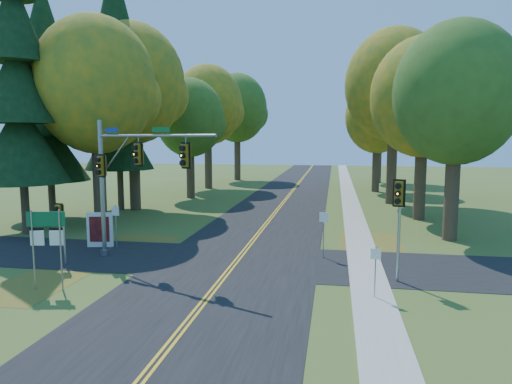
% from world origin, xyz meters
% --- Properties ---
extents(ground, '(160.00, 160.00, 0.00)m').
position_xyz_m(ground, '(0.00, 0.00, 0.00)').
color(ground, '#41571E').
rests_on(ground, ground).
extents(road_main, '(8.00, 160.00, 0.02)m').
position_xyz_m(road_main, '(0.00, 0.00, 0.01)').
color(road_main, black).
rests_on(road_main, ground).
extents(road_cross, '(60.00, 6.00, 0.02)m').
position_xyz_m(road_cross, '(0.00, 2.00, 0.01)').
color(road_cross, black).
rests_on(road_cross, ground).
extents(centerline_left, '(0.10, 160.00, 0.01)m').
position_xyz_m(centerline_left, '(-0.10, 0.00, 0.03)').
color(centerline_left, gold).
rests_on(centerline_left, road_main).
extents(centerline_right, '(0.10, 160.00, 0.01)m').
position_xyz_m(centerline_right, '(0.10, 0.00, 0.03)').
color(centerline_right, gold).
rests_on(centerline_right, road_main).
extents(sidewalk_east, '(1.60, 160.00, 0.06)m').
position_xyz_m(sidewalk_east, '(6.20, 0.00, 0.03)').
color(sidewalk_east, '#9E998E').
rests_on(sidewalk_east, ground).
extents(leaf_patch_w_near, '(4.00, 6.00, 0.00)m').
position_xyz_m(leaf_patch_w_near, '(-6.50, 4.00, 0.01)').
color(leaf_patch_w_near, brown).
rests_on(leaf_patch_w_near, ground).
extents(leaf_patch_e, '(3.50, 8.00, 0.00)m').
position_xyz_m(leaf_patch_e, '(6.80, 6.00, 0.01)').
color(leaf_patch_e, brown).
rests_on(leaf_patch_e, ground).
extents(leaf_patch_w_far, '(3.00, 5.00, 0.00)m').
position_xyz_m(leaf_patch_w_far, '(-7.50, -3.00, 0.01)').
color(leaf_patch_w_far, brown).
rests_on(leaf_patch_w_far, ground).
extents(tree_w_a, '(8.00, 8.00, 14.15)m').
position_xyz_m(tree_w_a, '(-11.13, 9.38, 9.49)').
color(tree_w_a, '#38281C').
rests_on(tree_w_a, ground).
extents(tree_e_a, '(7.20, 7.20, 12.73)m').
position_xyz_m(tree_e_a, '(11.57, 8.77, 8.53)').
color(tree_e_a, '#38281C').
rests_on(tree_e_a, ground).
extents(tree_w_b, '(8.60, 8.60, 15.38)m').
position_xyz_m(tree_w_b, '(-11.72, 16.29, 10.37)').
color(tree_w_b, '#38281C').
rests_on(tree_w_b, ground).
extents(tree_e_b, '(7.60, 7.60, 13.33)m').
position_xyz_m(tree_e_b, '(10.97, 15.58, 8.90)').
color(tree_e_b, '#38281C').
rests_on(tree_e_b, ground).
extents(tree_w_c, '(6.80, 6.80, 11.91)m').
position_xyz_m(tree_w_c, '(-9.54, 24.47, 7.94)').
color(tree_w_c, '#38281C').
rests_on(tree_w_c, ground).
extents(tree_e_c, '(8.80, 8.80, 15.79)m').
position_xyz_m(tree_e_c, '(9.88, 23.69, 10.66)').
color(tree_e_c, '#38281C').
rests_on(tree_e_c, ground).
extents(tree_w_d, '(8.20, 8.20, 14.56)m').
position_xyz_m(tree_w_d, '(-10.13, 33.18, 9.78)').
color(tree_w_d, '#38281C').
rests_on(tree_w_d, ground).
extents(tree_e_d, '(7.00, 7.00, 12.32)m').
position_xyz_m(tree_e_d, '(9.26, 32.87, 8.24)').
color(tree_e_d, '#38281C').
rests_on(tree_e_d, ground).
extents(tree_w_e, '(8.40, 8.40, 14.97)m').
position_xyz_m(tree_w_e, '(-8.92, 44.09, 10.07)').
color(tree_w_e, '#38281C').
rests_on(tree_w_e, ground).
extents(tree_e_e, '(7.80, 7.80, 13.74)m').
position_xyz_m(tree_e_e, '(10.47, 43.58, 9.19)').
color(tree_e_e, '#38281C').
rests_on(tree_e_e, ground).
extents(pine_a, '(5.60, 5.60, 19.48)m').
position_xyz_m(pine_a, '(-14.50, 6.00, 9.18)').
color(pine_a, '#38281C').
rests_on(pine_a, ground).
extents(pine_b, '(5.60, 5.60, 17.31)m').
position_xyz_m(pine_b, '(-16.00, 11.00, 8.16)').
color(pine_b, '#38281C').
rests_on(pine_b, ground).
extents(pine_c, '(5.60, 5.60, 20.56)m').
position_xyz_m(pine_c, '(-13.00, 16.00, 9.69)').
color(pine_c, '#38281C').
rests_on(pine_c, ground).
extents(traffic_mast, '(7.05, 3.28, 6.94)m').
position_xyz_m(traffic_mast, '(-5.27, 1.09, 4.46)').
color(traffic_mast, gray).
rests_on(traffic_mast, ground).
extents(east_signal_pole, '(0.48, 0.58, 4.38)m').
position_xyz_m(east_signal_pole, '(7.32, -0.17, 3.32)').
color(east_signal_pole, '#94989D').
rests_on(east_signal_pole, ground).
extents(ped_signal_pole, '(0.46, 0.55, 3.00)m').
position_xyz_m(ped_signal_pole, '(-8.05, -0.18, 2.23)').
color(ped_signal_pole, '#96979E').
rests_on(ped_signal_pole, ground).
extents(route_sign_cluster, '(1.50, 0.33, 3.26)m').
position_xyz_m(route_sign_cluster, '(-6.51, -3.48, 2.30)').
color(route_sign_cluster, gray).
rests_on(route_sign_cluster, ground).
extents(info_kiosk, '(1.42, 0.46, 1.94)m').
position_xyz_m(info_kiosk, '(-8.10, 3.52, 0.97)').
color(info_kiosk, silver).
rests_on(info_kiosk, ground).
extents(reg_sign_e_north, '(0.44, 0.22, 2.43)m').
position_xyz_m(reg_sign_e_north, '(4.20, 3.31, 1.66)').
color(reg_sign_e_north, gray).
rests_on(reg_sign_e_north, ground).
extents(reg_sign_e_south, '(0.38, 0.10, 2.00)m').
position_xyz_m(reg_sign_e_south, '(6.27, -2.26, 1.37)').
color(reg_sign_e_south, gray).
rests_on(reg_sign_e_south, ground).
extents(reg_sign_w, '(0.46, 0.11, 2.41)m').
position_xyz_m(reg_sign_w, '(-7.04, 3.34, 1.65)').
color(reg_sign_w, gray).
rests_on(reg_sign_w, ground).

